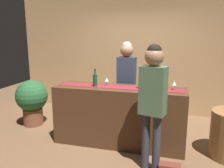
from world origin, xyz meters
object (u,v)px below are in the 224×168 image
at_px(wine_bottle_green, 95,80).
at_px(wine_glass_far_end, 107,80).
at_px(customer_sipping, 153,94).
at_px(wine_bottle_clear, 142,82).
at_px(potted_plant_tall, 32,99).
at_px(wine_glass_mid_counter, 153,84).
at_px(wine_glass_near_customer, 174,84).
at_px(bartender, 127,77).

relative_size(wine_bottle_green, wine_glass_far_end, 2.10).
bearing_deg(customer_sipping, wine_bottle_clear, 126.35).
bearing_deg(potted_plant_tall, wine_glass_mid_counter, -9.38).
bearing_deg(wine_glass_far_end, wine_bottle_green, -147.85).
distance_m(wine_bottle_green, wine_bottle_clear, 0.79).
xyz_separation_m(wine_glass_near_customer, bartender, (-0.89, 0.54, -0.02)).
height_order(wine_bottle_clear, customer_sipping, customer_sipping).
xyz_separation_m(wine_glass_far_end, potted_plant_tall, (-1.73, 0.31, -0.56)).
height_order(wine_bottle_clear, wine_glass_near_customer, wine_bottle_clear).
bearing_deg(wine_glass_near_customer, bartender, 148.67).
bearing_deg(wine_glass_near_customer, potted_plant_tall, 173.45).
relative_size(wine_bottle_green, bartender, 0.17).
bearing_deg(wine_glass_near_customer, wine_glass_far_end, 178.98).
height_order(wine_glass_far_end, customer_sipping, customer_sipping).
distance_m(wine_bottle_green, wine_glass_near_customer, 1.30).
bearing_deg(wine_glass_mid_counter, wine_bottle_green, 179.86).
bearing_deg(wine_glass_near_customer, customer_sipping, -110.38).
bearing_deg(wine_bottle_green, wine_glass_mid_counter, -0.14).
height_order(wine_glass_near_customer, wine_glass_mid_counter, same).
xyz_separation_m(wine_bottle_clear, wine_glass_near_customer, (0.51, 0.09, -0.01)).
bearing_deg(bartender, wine_bottle_clear, 125.28).
distance_m(wine_glass_near_customer, wine_glass_far_end, 1.13).
relative_size(wine_bottle_green, wine_bottle_clear, 1.00).
height_order(wine_glass_mid_counter, bartender, bartender).
bearing_deg(bartender, customer_sipping, 120.43).
distance_m(wine_bottle_clear, wine_glass_near_customer, 0.52).
relative_size(wine_bottle_clear, wine_glass_far_end, 2.10).
height_order(bartender, customer_sipping, customer_sipping).
height_order(wine_glass_far_end, potted_plant_tall, wine_glass_far_end).
distance_m(wine_bottle_green, bartender, 0.75).
relative_size(wine_glass_near_customer, bartender, 0.08).
height_order(wine_bottle_clear, potted_plant_tall, wine_bottle_clear).
bearing_deg(wine_bottle_clear, potted_plant_tall, 169.99).
bearing_deg(bartender, wine_glass_far_end, 69.21).
height_order(wine_glass_far_end, bartender, bartender).
height_order(wine_bottle_green, bartender, bartender).
distance_m(wine_glass_mid_counter, wine_glass_far_end, 0.82).
xyz_separation_m(wine_bottle_green, wine_glass_near_customer, (1.30, 0.09, -0.01)).
relative_size(wine_glass_far_end, customer_sipping, 0.08).
relative_size(wine_glass_near_customer, customer_sipping, 0.08).
distance_m(wine_bottle_green, potted_plant_tall, 1.71).
bearing_deg(wine_bottle_green, wine_glass_far_end, 32.15).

